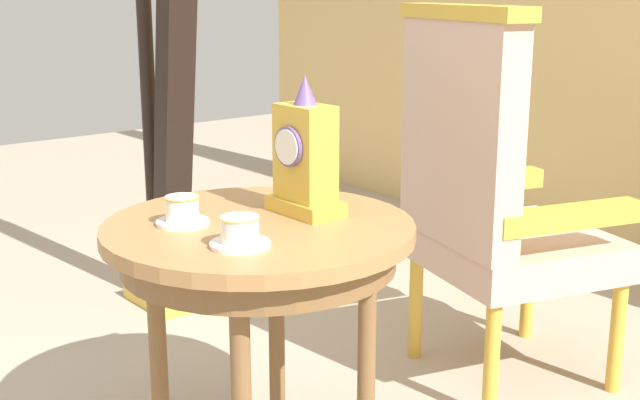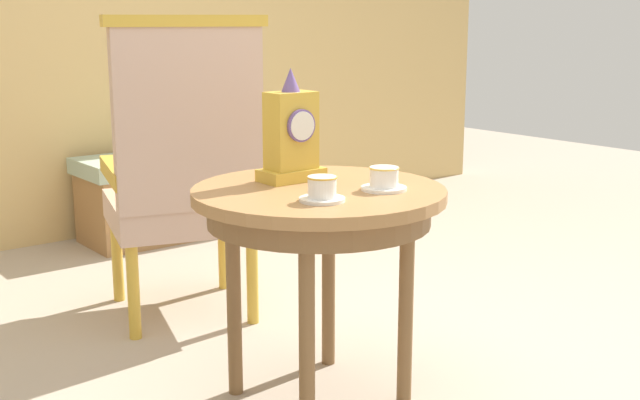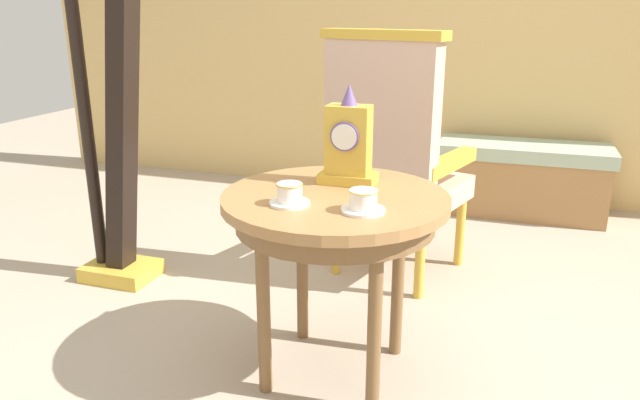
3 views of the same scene
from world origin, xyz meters
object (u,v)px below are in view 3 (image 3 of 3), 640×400
(mantel_clock, at_px, (348,144))
(harp, at_px, (112,125))
(teacup_left, at_px, (290,195))
(window_bench, at_px, (521,179))
(armchair, at_px, (392,155))
(side_table, at_px, (335,217))
(teacup_right, at_px, (363,202))

(mantel_clock, distance_m, harp, 1.18)
(teacup_left, xyz_separation_m, harp, (-1.05, 0.55, 0.05))
(window_bench, bearing_deg, armchair, -116.59)
(mantel_clock, xyz_separation_m, armchair, (0.01, 0.69, -0.19))
(armchair, bearing_deg, side_table, -91.05)
(teacup_right, bearing_deg, side_table, 132.56)
(teacup_left, distance_m, teacup_right, 0.23)
(teacup_right, bearing_deg, window_bench, 77.53)
(teacup_right, height_order, mantel_clock, mantel_clock)
(teacup_right, distance_m, armchair, 0.98)
(armchair, bearing_deg, teacup_right, -83.40)
(side_table, relative_size, harp, 0.40)
(harp, bearing_deg, mantel_clock, -13.36)
(side_table, xyz_separation_m, teacup_left, (-0.10, -0.14, 0.11))
(side_table, distance_m, teacup_left, 0.21)
(teacup_left, height_order, mantel_clock, mantel_clock)
(teacup_right, xyz_separation_m, armchair, (-0.11, 0.97, -0.09))
(armchair, xyz_separation_m, harp, (-1.16, -0.42, 0.14))
(harp, bearing_deg, window_bench, 42.18)
(side_table, distance_m, window_bench, 2.11)
(teacup_left, relative_size, teacup_right, 0.95)
(side_table, distance_m, mantel_clock, 0.25)
(teacup_left, height_order, harp, harp)
(teacup_right, distance_m, harp, 1.39)
(mantel_clock, bearing_deg, window_bench, 72.23)
(harp, height_order, window_bench, harp)
(side_table, distance_m, harp, 1.23)
(teacup_right, xyz_separation_m, window_bench, (0.47, 2.13, -0.46))
(teacup_right, height_order, armchair, armchair)
(armchair, distance_m, window_bench, 1.35)
(teacup_left, relative_size, armchair, 0.11)
(armchair, bearing_deg, teacup_left, -96.82)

